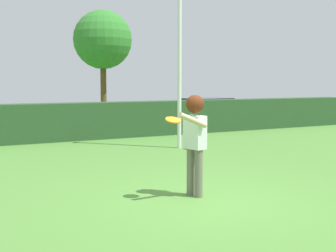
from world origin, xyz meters
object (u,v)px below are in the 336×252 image
lamppost (180,31)px  birch_tree (103,40)px  person (194,133)px  parked_car_red (207,110)px  frisbee (173,120)px

lamppost → birch_tree: (0.28, 7.62, 0.37)m
person → birch_tree: birch_tree is taller
lamppost → parked_car_red: bearing=51.0°
person → lamppost: size_ratio=0.28×
birch_tree → lamppost: bearing=-92.1°
parked_car_red → birch_tree: birch_tree is taller
frisbee → lamppost: bearing=59.8°
person → lamppost: (2.56, 5.10, 2.41)m
frisbee → birch_tree: size_ratio=0.05×
person → lamppost: 6.19m
person → parked_car_red: 13.42m
lamppost → frisbee: bearing=-120.2°
frisbee → lamppost: (3.01, 5.17, 2.16)m
frisbee → lamppost: lamppost is taller
person → lamppost: bearing=63.4°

